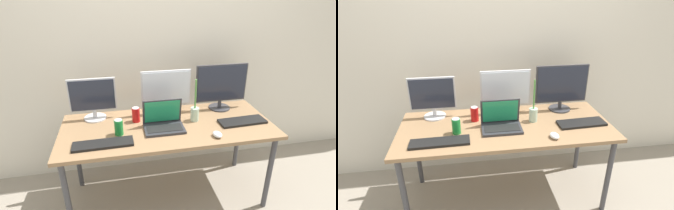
% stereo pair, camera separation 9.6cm
% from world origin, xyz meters
% --- Properties ---
extents(ground_plane, '(16.00, 16.00, 0.00)m').
position_xyz_m(ground_plane, '(0.00, 0.00, 0.00)').
color(ground_plane, gray).
extents(wall_back, '(7.00, 0.08, 2.60)m').
position_xyz_m(wall_back, '(0.00, 0.59, 1.30)').
color(wall_back, silver).
rests_on(wall_back, ground).
extents(work_desk, '(1.72, 0.72, 0.74)m').
position_xyz_m(work_desk, '(0.00, 0.00, 0.68)').
color(work_desk, '#424247').
rests_on(work_desk, ground).
extents(monitor_left, '(0.39, 0.19, 0.36)m').
position_xyz_m(monitor_left, '(-0.59, 0.24, 0.93)').
color(monitor_left, silver).
rests_on(monitor_left, work_desk).
extents(monitor_center, '(0.44, 0.20, 0.39)m').
position_xyz_m(monitor_center, '(0.03, 0.24, 0.94)').
color(monitor_center, silver).
rests_on(monitor_center, work_desk).
extents(monitor_right, '(0.47, 0.20, 0.42)m').
position_xyz_m(monitor_right, '(0.54, 0.23, 0.96)').
color(monitor_right, '#38383D').
rests_on(monitor_right, work_desk).
extents(laptop_silver, '(0.32, 0.21, 0.23)m').
position_xyz_m(laptop_silver, '(-0.04, -0.04, 0.79)').
color(laptop_silver, '#2D2D33').
rests_on(laptop_silver, work_desk).
extents(keyboard_main, '(0.43, 0.13, 0.02)m').
position_xyz_m(keyboard_main, '(-0.52, -0.21, 0.75)').
color(keyboard_main, black).
rests_on(keyboard_main, work_desk).
extents(keyboard_aux, '(0.40, 0.16, 0.02)m').
position_xyz_m(keyboard_aux, '(0.62, -0.08, 0.75)').
color(keyboard_aux, black).
rests_on(keyboard_aux, work_desk).
extents(mouse_by_keyboard, '(0.08, 0.10, 0.04)m').
position_xyz_m(mouse_by_keyboard, '(0.33, -0.26, 0.76)').
color(mouse_by_keyboard, silver).
rests_on(mouse_by_keyboard, work_desk).
extents(soda_can_near_keyboard, '(0.07, 0.07, 0.13)m').
position_xyz_m(soda_can_near_keyboard, '(-0.40, -0.07, 0.80)').
color(soda_can_near_keyboard, '#197F33').
rests_on(soda_can_near_keyboard, work_desk).
extents(soda_can_by_laptop, '(0.07, 0.07, 0.13)m').
position_xyz_m(soda_can_by_laptop, '(-0.25, 0.12, 0.80)').
color(soda_can_by_laptop, red).
rests_on(soda_can_by_laptop, work_desk).
extents(bamboo_vase, '(0.07, 0.07, 0.37)m').
position_xyz_m(bamboo_vase, '(0.24, 0.04, 0.81)').
color(bamboo_vase, '#B2D1B7').
rests_on(bamboo_vase, work_desk).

